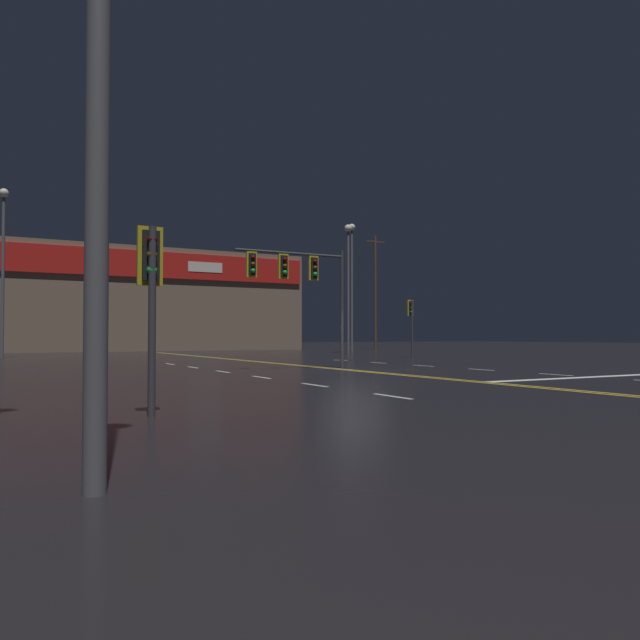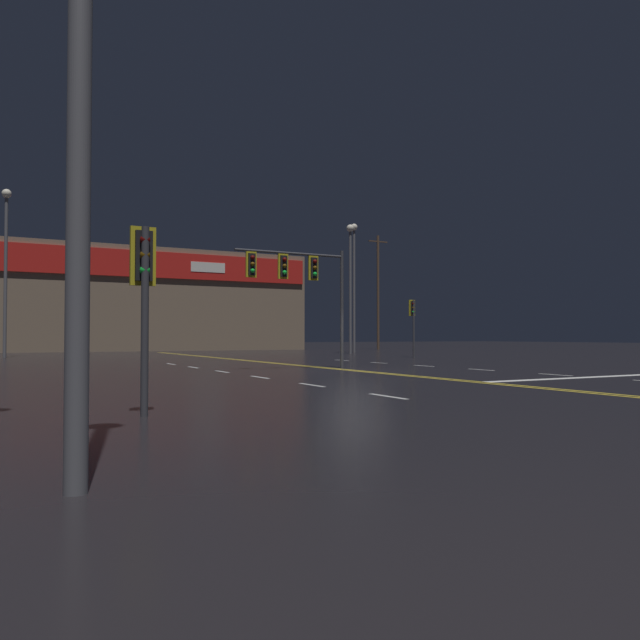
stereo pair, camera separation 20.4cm
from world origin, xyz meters
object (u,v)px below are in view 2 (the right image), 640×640
Objects in this scene: streetlight_near_right at (6,251)px; traffic_signal_median at (297,274)px; traffic_signal_corner_southwest at (144,277)px; streetlight_near_left at (350,271)px; traffic_signal_corner_northeast at (413,315)px; streetlight_far_median at (354,271)px.

traffic_signal_median is at bearing -64.17° from streetlight_near_right.
traffic_signal_corner_southwest is 36.96m from streetlight_near_left.
traffic_signal_corner_northeast is (12.43, 8.96, -1.17)m from traffic_signal_median.
traffic_signal_median is at bearing -126.67° from streetlight_far_median.
traffic_signal_corner_northeast is 0.35× the size of streetlight_near_right.
streetlight_near_left is (13.28, 17.82, 2.40)m from traffic_signal_median.
traffic_signal_corner_southwest is at bearing -135.49° from traffic_signal_corner_northeast.
traffic_signal_corner_northeast is 12.43m from streetlight_far_median.
traffic_signal_corner_northeast is at bearing -26.96° from streetlight_near_right.
streetlight_near_left is 3.27m from streetlight_far_median.
traffic_signal_corner_northeast is (21.03, 20.67, 0.31)m from traffic_signal_corner_southwest.
traffic_signal_median is 1.54× the size of traffic_signal_corner_southwest.
streetlight_far_median reaches higher than traffic_signal_median.
traffic_signal_corner_northeast is 0.34× the size of streetlight_far_median.
streetlight_near_left is (21.88, 29.53, 3.88)m from traffic_signal_corner_southwest.
streetlight_near_right is (-9.82, 20.28, 2.73)m from traffic_signal_median.
streetlight_far_median reaches higher than streetlight_near_right.
traffic_signal_corner_southwest is at bearing -126.30° from traffic_signal_median.
streetlight_near_left reaches higher than traffic_signal_corner_northeast.
streetlight_near_left is 0.94× the size of streetlight_far_median.
traffic_signal_corner_southwest is (-8.60, -11.71, -1.47)m from traffic_signal_median.
streetlight_near_right is (-23.10, 2.46, 0.33)m from streetlight_near_left.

